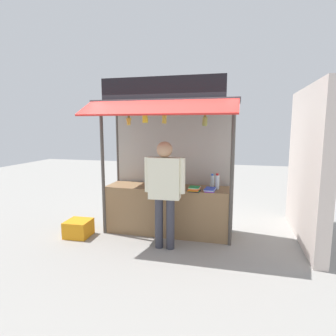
# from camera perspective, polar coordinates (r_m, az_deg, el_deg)

# --- Properties ---
(ground_plane) EXTENTS (20.00, 20.00, 0.00)m
(ground_plane) POSITION_cam_1_polar(r_m,az_deg,el_deg) (5.44, 0.00, -12.89)
(ground_plane) COLOR gray
(stall_counter) EXTENTS (2.29, 0.62, 0.88)m
(stall_counter) POSITION_cam_1_polar(r_m,az_deg,el_deg) (5.30, 0.00, -8.47)
(stall_counter) COLOR olive
(stall_counter) RESTS_ON ground
(stall_structure) EXTENTS (2.49, 1.42, 2.77)m
(stall_structure) POSITION_cam_1_polar(r_m,az_deg,el_deg) (5.15, 0.20, 4.83)
(stall_structure) COLOR #4C4742
(stall_structure) RESTS_ON ground
(water_bottle_mid_left) EXTENTS (0.08, 0.08, 0.27)m
(water_bottle_mid_left) POSITION_cam_1_polar(r_m,az_deg,el_deg) (5.30, -2.58, -2.18)
(water_bottle_mid_left) COLOR silver
(water_bottle_mid_left) RESTS_ON stall_counter
(water_bottle_mid_right) EXTENTS (0.08, 0.08, 0.28)m
(water_bottle_mid_right) POSITION_cam_1_polar(r_m,az_deg,el_deg) (5.06, 9.94, -2.75)
(water_bottle_mid_right) COLOR silver
(water_bottle_mid_right) RESTS_ON stall_counter
(water_bottle_front_right) EXTENTS (0.07, 0.07, 0.24)m
(water_bottle_front_right) POSITION_cam_1_polar(r_m,az_deg,el_deg) (5.25, 8.96, -2.55)
(water_bottle_front_right) COLOR silver
(water_bottle_front_right) RESTS_ON stall_counter
(magazine_stack_far_right) EXTENTS (0.20, 0.31, 0.05)m
(magazine_stack_far_right) POSITION_cam_1_polar(r_m,az_deg,el_deg) (4.91, 8.53, -4.37)
(magazine_stack_far_right) COLOR purple
(magazine_stack_far_right) RESTS_ON stall_counter
(magazine_stack_right) EXTENTS (0.21, 0.25, 0.08)m
(magazine_stack_right) POSITION_cam_1_polar(r_m,az_deg,el_deg) (4.85, 5.38, -4.25)
(magazine_stack_right) COLOR black
(magazine_stack_right) RESTS_ON stall_counter
(banana_bunch_inner_left) EXTENTS (0.10, 0.10, 0.30)m
(banana_bunch_inner_left) POSITION_cam_1_polar(r_m,az_deg,el_deg) (4.86, -7.98, 9.40)
(banana_bunch_inner_left) COLOR #332D23
(banana_bunch_leftmost) EXTENTS (0.11, 0.11, 0.27)m
(banana_bunch_leftmost) POSITION_cam_1_polar(r_m,az_deg,el_deg) (4.66, -0.72, 10.00)
(banana_bunch_leftmost) COLOR #332D23
(banana_bunch_rightmost) EXTENTS (0.10, 0.10, 0.31)m
(banana_bunch_rightmost) POSITION_cam_1_polar(r_m,az_deg,el_deg) (4.54, 7.50, 9.41)
(banana_bunch_rightmost) COLOR #332D23
(banana_bunch_inner_right) EXTENTS (0.12, 0.12, 0.26)m
(banana_bunch_inner_right) POSITION_cam_1_polar(r_m,az_deg,el_deg) (4.76, -4.64, 10.02)
(banana_bunch_inner_right) COLOR #332D23
(vendor_person) EXTENTS (0.66, 0.25, 1.75)m
(vendor_person) POSITION_cam_1_polar(r_m,az_deg,el_deg) (4.47, -0.70, -3.52)
(vendor_person) COLOR #383842
(vendor_person) RESTS_ON ground
(plastic_crate) EXTENTS (0.44, 0.44, 0.30)m
(plastic_crate) POSITION_cam_1_polar(r_m,az_deg,el_deg) (5.46, -17.71, -11.59)
(plastic_crate) COLOR orange
(plastic_crate) RESTS_ON ground
(neighbour_wall) EXTENTS (0.20, 2.40, 2.64)m
(neighbour_wall) POSITION_cam_1_polar(r_m,az_deg,el_deg) (5.39, 26.45, 0.52)
(neighbour_wall) COLOR beige
(neighbour_wall) RESTS_ON ground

